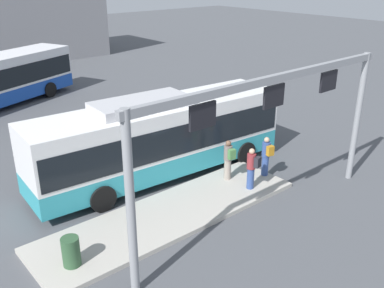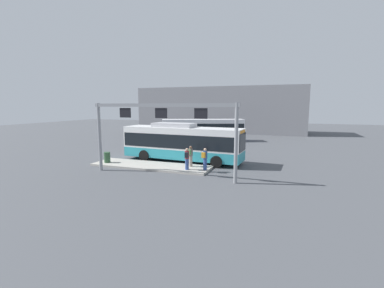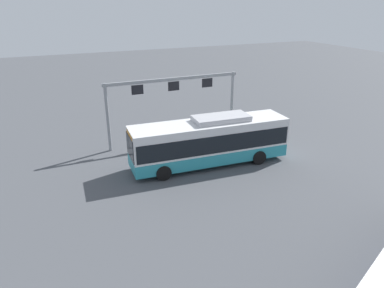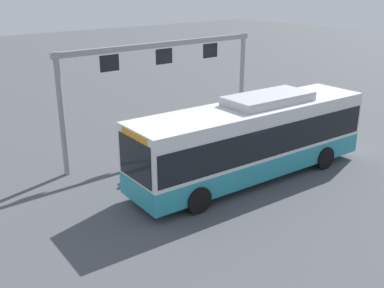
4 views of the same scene
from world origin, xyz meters
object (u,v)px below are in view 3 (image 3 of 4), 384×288
(person_waiting_mid, at_px, (175,142))
(trash_bin, at_px, (252,130))
(person_boarding, at_px, (168,138))
(person_waiting_near, at_px, (153,142))
(bus_main, at_px, (210,140))

(person_waiting_mid, bearing_deg, trash_bin, 107.49)
(person_boarding, height_order, trash_bin, person_boarding)
(person_boarding, bearing_deg, person_waiting_near, -86.68)
(bus_main, relative_size, person_boarding, 6.64)
(person_boarding, height_order, person_waiting_near, same)
(bus_main, bearing_deg, trash_bin, -145.75)
(bus_main, xyz_separation_m, person_boarding, (1.77, -3.46, -0.76))
(bus_main, bearing_deg, person_waiting_near, -40.90)
(person_boarding, relative_size, trash_bin, 1.86)
(person_boarding, relative_size, person_waiting_near, 1.00)
(person_waiting_near, bearing_deg, person_boarding, 118.22)
(person_waiting_mid, distance_m, trash_bin, 7.35)
(person_boarding, bearing_deg, trash_bin, 74.80)
(person_waiting_near, height_order, person_waiting_mid, same)
(bus_main, distance_m, person_waiting_near, 4.40)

